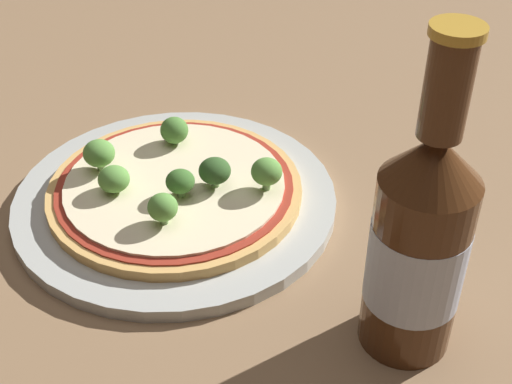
% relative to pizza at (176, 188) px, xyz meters
% --- Properties ---
extents(ground_plane, '(3.00, 3.00, 0.00)m').
position_rel_pizza_xyz_m(ground_plane, '(0.01, -0.00, -0.02)').
color(ground_plane, '#846647').
extents(plate, '(0.29, 0.29, 0.01)m').
position_rel_pizza_xyz_m(plate, '(-0.00, -0.00, -0.01)').
color(plate, '#B2B7B2').
rests_on(plate, ground_plane).
extents(pizza, '(0.23, 0.23, 0.01)m').
position_rel_pizza_xyz_m(pizza, '(0.00, 0.00, 0.00)').
color(pizza, tan).
rests_on(pizza, plate).
extents(broccoli_floret_0, '(0.02, 0.02, 0.03)m').
position_rel_pizza_xyz_m(broccoli_floret_0, '(0.04, -0.04, 0.02)').
color(broccoli_floret_0, '#6B8E51').
rests_on(broccoli_floret_0, pizza).
extents(broccoli_floret_1, '(0.02, 0.02, 0.03)m').
position_rel_pizza_xyz_m(broccoli_floret_1, '(0.02, -0.01, 0.02)').
color(broccoli_floret_1, '#6B8E51').
rests_on(broccoli_floret_1, pizza).
extents(broccoli_floret_2, '(0.03, 0.03, 0.03)m').
position_rel_pizza_xyz_m(broccoli_floret_2, '(0.06, 0.05, 0.02)').
color(broccoli_floret_2, '#6B8E51').
rests_on(broccoli_floret_2, pizza).
extents(broccoli_floret_3, '(0.03, 0.03, 0.03)m').
position_rel_pizza_xyz_m(broccoli_floret_3, '(-0.06, -0.04, 0.02)').
color(broccoli_floret_3, '#6B8E51').
rests_on(broccoli_floret_3, pizza).
extents(broccoli_floret_4, '(0.03, 0.03, 0.03)m').
position_rel_pizza_xyz_m(broccoli_floret_4, '(-0.05, 0.04, 0.02)').
color(broccoli_floret_4, '#6B8E51').
rests_on(broccoli_floret_4, pizza).
extents(broccoli_floret_5, '(0.03, 0.03, 0.03)m').
position_rel_pizza_xyz_m(broccoli_floret_5, '(0.03, 0.02, 0.02)').
color(broccoli_floret_5, '#6B8E51').
rests_on(broccoli_floret_5, pizza).
extents(broccoli_floret_6, '(0.03, 0.03, 0.02)m').
position_rel_pizza_xyz_m(broccoli_floret_6, '(-0.02, -0.05, 0.02)').
color(broccoli_floret_6, '#6B8E51').
rests_on(broccoli_floret_6, pizza).
extents(beer_bottle, '(0.07, 0.07, 0.24)m').
position_rel_pizza_xyz_m(beer_bottle, '(0.23, 0.03, 0.07)').
color(beer_bottle, '#472814').
rests_on(beer_bottle, ground_plane).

